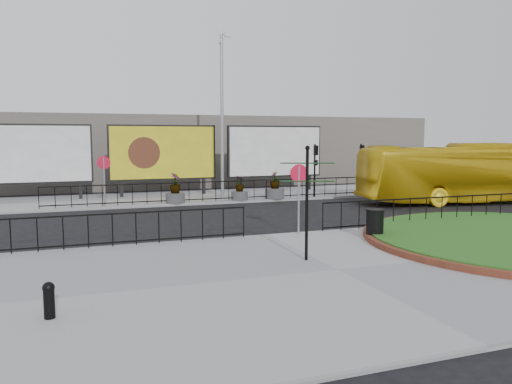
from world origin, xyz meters
name	(u,v)px	position (x,y,z in m)	size (l,w,h in m)	color
ground	(268,238)	(0.00, 0.00, 0.00)	(90.00, 90.00, 0.00)	black
pavement_near	(338,272)	(0.00, -5.00, 0.06)	(30.00, 10.00, 0.12)	gray
pavement_far	(193,197)	(0.00, 12.00, 0.06)	(44.00, 6.00, 0.12)	gray
railing_near_left	(88,231)	(-6.00, -0.30, 0.67)	(10.00, 0.10, 1.10)	black
railing_near_right	(426,211)	(6.50, -0.30, 0.67)	(9.00, 0.10, 1.10)	black
railing_far	(222,191)	(1.00, 9.30, 0.67)	(18.00, 0.10, 1.10)	black
speed_sign_far	(104,170)	(-5.00, 9.40, 1.92)	(0.64, 0.07, 2.47)	gray
speed_sign_near	(299,184)	(1.00, -0.40, 1.92)	(0.64, 0.07, 2.47)	gray
billboard_left	(31,154)	(-8.50, 12.97, 2.60)	(6.20, 0.31, 4.10)	black
billboard_mid	(163,153)	(-1.50, 12.97, 2.60)	(6.20, 0.31, 4.10)	black
billboard_right	(275,152)	(5.50, 12.97, 2.60)	(6.20, 0.31, 4.10)	black
lamp_post	(222,113)	(1.51, 11.00, 4.83)	(0.74, 0.18, 9.23)	gray
signal_pole_a	(315,162)	(6.50, 9.34, 2.10)	(0.22, 0.26, 3.00)	black
signal_pole_b	(361,161)	(9.50, 9.34, 2.10)	(0.22, 0.26, 3.00)	black
building_backdrop	(163,150)	(0.00, 22.00, 2.50)	(40.00, 10.00, 5.00)	#605B54
fingerpost_sign	(307,192)	(-0.33, -3.80, 2.04)	(1.46, 0.72, 3.18)	black
bollard	(49,298)	(-6.84, -6.22, 0.50)	(0.23, 0.23, 0.71)	black
litter_bin	(375,224)	(3.04, -2.03, 0.63)	(0.62, 0.62, 1.02)	black
bus	(465,173)	(13.22, 5.03, 1.60)	(2.68, 11.46, 3.19)	gold
planter_a	(175,192)	(-1.50, 9.40, 0.71)	(0.98, 0.98, 1.56)	#4C4C4F
planter_b	(240,191)	(2.00, 9.40, 0.58)	(0.91, 0.91, 1.34)	#4C4C4F
planter_c	(275,189)	(4.05, 9.40, 0.63)	(1.07, 1.07, 1.53)	#4C4C4F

